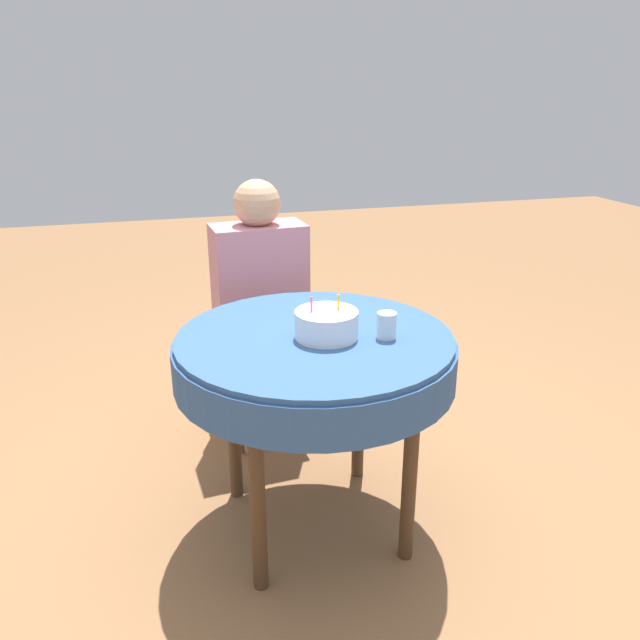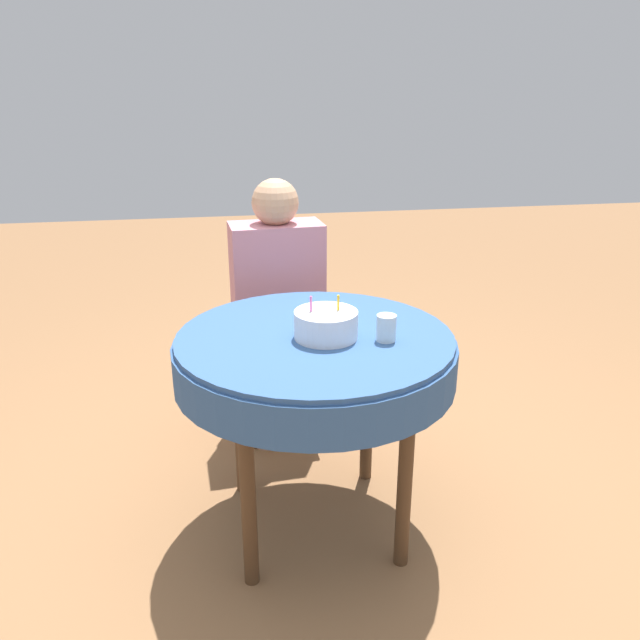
{
  "view_description": "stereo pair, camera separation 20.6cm",
  "coord_description": "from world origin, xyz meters",
  "views": [
    {
      "loc": [
        -0.51,
        -1.87,
        1.55
      ],
      "look_at": [
        0.02,
        -0.01,
        0.82
      ],
      "focal_mm": 35.0,
      "sensor_mm": 36.0,
      "label": 1
    },
    {
      "loc": [
        -0.31,
        -1.91,
        1.55
      ],
      "look_at": [
        0.02,
        -0.01,
        0.82
      ],
      "focal_mm": 35.0,
      "sensor_mm": 36.0,
      "label": 2
    }
  ],
  "objects": [
    {
      "name": "drinking_glass",
      "position": [
        0.22,
        -0.09,
        0.81
      ],
      "size": [
        0.07,
        0.07,
        0.09
      ],
      "color": "silver",
      "rests_on": "dining_table"
    },
    {
      "name": "dining_table",
      "position": [
        0.0,
        0.0,
        0.67
      ],
      "size": [
        0.95,
        0.95,
        0.77
      ],
      "color": "#335689",
      "rests_on": "ground_plane"
    },
    {
      "name": "person",
      "position": [
        -0.05,
        0.71,
        0.71
      ],
      "size": [
        0.41,
        0.33,
        1.19
      ],
      "rotation": [
        0.0,
        0.0,
        0.07
      ],
      "color": "tan",
      "rests_on": "ground_plane"
    },
    {
      "name": "chair",
      "position": [
        -0.05,
        0.8,
        0.47
      ],
      "size": [
        0.4,
        0.4,
        0.87
      ],
      "rotation": [
        0.0,
        0.0,
        0.07
      ],
      "color": "brown",
      "rests_on": "ground_plane"
    },
    {
      "name": "ground_plane",
      "position": [
        0.0,
        0.0,
        0.0
      ],
      "size": [
        12.0,
        12.0,
        0.0
      ],
      "primitive_type": "plane",
      "color": "#8C603D"
    },
    {
      "name": "birthday_cake",
      "position": [
        0.03,
        -0.03,
        0.81
      ],
      "size": [
        0.21,
        0.21,
        0.14
      ],
      "color": "white",
      "rests_on": "dining_table"
    }
  ]
}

